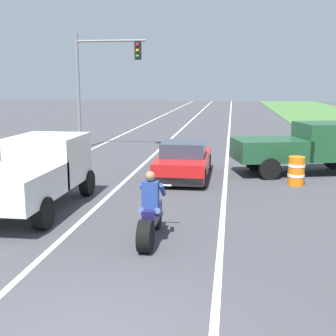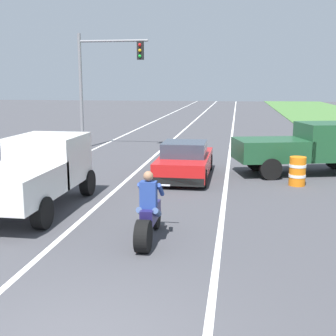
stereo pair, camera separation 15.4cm
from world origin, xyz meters
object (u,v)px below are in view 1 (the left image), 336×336
pickup_truck_left_lane_white (36,171)px  construction_barrel_nearest (296,171)px  pickup_truck_right_shoulder_dark_green (303,146)px  motorcycle_with_rider (151,217)px  sports_car_red (184,161)px  traffic_light_mast_near (98,74)px

pickup_truck_left_lane_white → construction_barrel_nearest: bearing=28.5°
pickup_truck_left_lane_white → construction_barrel_nearest: pickup_truck_left_lane_white is taller
pickup_truck_right_shoulder_dark_green → motorcycle_with_rider: bearing=-118.3°
motorcycle_with_rider → construction_barrel_nearest: bearing=57.5°
sports_car_red → construction_barrel_nearest: 4.04m
motorcycle_with_rider → sports_car_red: (-0.01, 6.92, 0.04)m
sports_car_red → construction_barrel_nearest: size_ratio=4.30×
pickup_truck_left_lane_white → pickup_truck_right_shoulder_dark_green: (8.08, 6.18, 0.00)m
pickup_truck_left_lane_white → construction_barrel_nearest: (7.59, 4.11, -0.60)m
motorcycle_with_rider → traffic_light_mast_near: 15.01m
pickup_truck_left_lane_white → traffic_light_mast_near: (-1.66, 11.52, 2.83)m
sports_car_red → pickup_truck_right_shoulder_dark_green: bearing=17.2°
motorcycle_with_rider → construction_barrel_nearest: motorcycle_with_rider is taller
pickup_truck_left_lane_white → traffic_light_mast_near: traffic_light_mast_near is taller
pickup_truck_left_lane_white → traffic_light_mast_near: size_ratio=0.80×
motorcycle_with_rider → pickup_truck_left_lane_white: 4.22m
motorcycle_with_rider → pickup_truck_left_lane_white: size_ratio=0.46×
pickup_truck_left_lane_white → pickup_truck_right_shoulder_dark_green: size_ratio=0.93×
traffic_light_mast_near → construction_barrel_nearest: traffic_light_mast_near is taller
motorcycle_with_rider → pickup_truck_left_lane_white: (-3.61, 2.13, 0.51)m
construction_barrel_nearest → traffic_light_mast_near: bearing=141.3°
sports_car_red → pickup_truck_right_shoulder_dark_green: 4.72m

